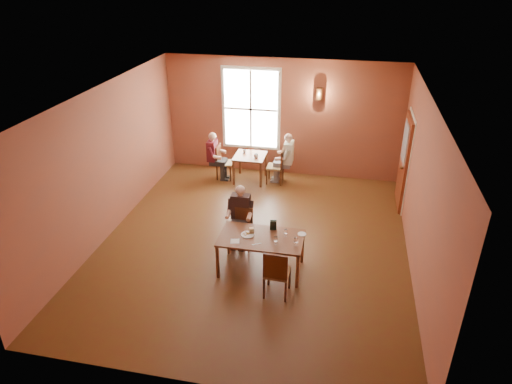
% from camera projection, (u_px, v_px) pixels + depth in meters
% --- Properties ---
extents(ground, '(6.00, 7.00, 0.01)m').
position_uv_depth(ground, '(254.00, 243.00, 9.19)').
color(ground, brown).
rests_on(ground, ground).
extents(wall_back, '(6.00, 0.04, 3.00)m').
position_uv_depth(wall_back, '(282.00, 118.00, 11.56)').
color(wall_back, brown).
rests_on(wall_back, ground).
extents(wall_front, '(6.00, 0.04, 3.00)m').
position_uv_depth(wall_front, '(194.00, 297.00, 5.46)').
color(wall_front, brown).
rests_on(wall_front, ground).
extents(wall_left, '(0.04, 7.00, 3.00)m').
position_uv_depth(wall_left, '(106.00, 162.00, 9.05)').
color(wall_left, brown).
rests_on(wall_left, ground).
extents(wall_right, '(0.04, 7.00, 3.00)m').
position_uv_depth(wall_right, '(421.00, 190.00, 7.97)').
color(wall_right, brown).
rests_on(wall_right, ground).
extents(ceiling, '(6.00, 7.00, 0.04)m').
position_uv_depth(ceiling, '(254.00, 96.00, 7.82)').
color(ceiling, white).
rests_on(ceiling, wall_back).
extents(window, '(1.36, 0.10, 1.96)m').
position_uv_depth(window, '(251.00, 109.00, 11.57)').
color(window, white).
rests_on(window, wall_back).
extents(door, '(0.12, 1.04, 2.10)m').
position_uv_depth(door, '(403.00, 162.00, 10.19)').
color(door, maroon).
rests_on(door, ground).
extents(wall_sconce, '(0.16, 0.16, 0.28)m').
position_uv_depth(wall_sconce, '(319.00, 94.00, 10.99)').
color(wall_sconce, brown).
rests_on(wall_sconce, wall_back).
extents(main_table, '(1.50, 0.84, 0.70)m').
position_uv_depth(main_table, '(261.00, 253.00, 8.25)').
color(main_table, brown).
rests_on(main_table, ground).
extents(chair_diner_main, '(0.36, 0.36, 0.81)m').
position_uv_depth(chair_diner_main, '(242.00, 229.00, 8.88)').
color(chair_diner_main, brown).
rests_on(chair_diner_main, ground).
extents(diner_main, '(0.48, 0.48, 1.19)m').
position_uv_depth(diner_main, '(242.00, 222.00, 8.77)').
color(diner_main, black).
rests_on(diner_main, ground).
extents(chair_empty, '(0.42, 0.42, 0.92)m').
position_uv_depth(chair_empty, '(277.00, 271.00, 7.60)').
color(chair_empty, '#503113').
rests_on(chair_empty, ground).
extents(plate_food, '(0.32, 0.32, 0.03)m').
position_uv_depth(plate_food, '(248.00, 234.00, 8.14)').
color(plate_food, white).
rests_on(plate_food, main_table).
extents(sandwich, '(0.10, 0.10, 0.10)m').
position_uv_depth(sandwich, '(252.00, 231.00, 8.17)').
color(sandwich, tan).
rests_on(sandwich, main_table).
extents(goblet_a, '(0.07, 0.07, 0.16)m').
position_uv_depth(goblet_a, '(286.00, 233.00, 8.07)').
color(goblet_a, white).
rests_on(goblet_a, main_table).
extents(goblet_b, '(0.09, 0.09, 0.18)m').
position_uv_depth(goblet_b, '(296.00, 242.00, 7.80)').
color(goblet_b, white).
rests_on(goblet_b, main_table).
extents(goblet_c, '(0.08, 0.08, 0.17)m').
position_uv_depth(goblet_c, '(276.00, 240.00, 7.84)').
color(goblet_c, white).
rests_on(goblet_c, main_table).
extents(menu_stand, '(0.13, 0.08, 0.19)m').
position_uv_depth(menu_stand, '(273.00, 225.00, 8.26)').
color(menu_stand, black).
rests_on(menu_stand, main_table).
extents(knife, '(0.16, 0.10, 0.00)m').
position_uv_depth(knife, '(257.00, 244.00, 7.89)').
color(knife, silver).
rests_on(knife, main_table).
extents(napkin, '(0.18, 0.18, 0.01)m').
position_uv_depth(napkin, '(235.00, 241.00, 7.97)').
color(napkin, white).
rests_on(napkin, main_table).
extents(side_plate, '(0.20, 0.20, 0.01)m').
position_uv_depth(side_plate, '(302.00, 234.00, 8.17)').
color(side_plate, white).
rests_on(side_plate, main_table).
extents(second_table, '(0.77, 0.77, 0.68)m').
position_uv_depth(second_table, '(250.00, 168.00, 11.65)').
color(second_table, brown).
rests_on(second_table, ground).
extents(chair_diner_white, '(0.40, 0.40, 0.90)m').
position_uv_depth(chair_diner_white, '(275.00, 166.00, 11.48)').
color(chair_diner_white, brown).
rests_on(chair_diner_white, ground).
extents(diner_white, '(0.50, 0.50, 1.26)m').
position_uv_depth(diner_white, '(277.00, 160.00, 11.40)').
color(diner_white, silver).
rests_on(diner_white, ground).
extents(chair_diner_maroon, '(0.39, 0.39, 0.89)m').
position_uv_depth(chair_diner_maroon, '(225.00, 162.00, 11.72)').
color(chair_diner_maroon, '#422215').
rests_on(chair_diner_maroon, ground).
extents(diner_maroon, '(0.48, 0.48, 1.21)m').
position_uv_depth(diner_maroon, '(224.00, 156.00, 11.65)').
color(diner_maroon, maroon).
rests_on(diner_maroon, ground).
extents(cup_a, '(0.13, 0.13, 0.09)m').
position_uv_depth(cup_a, '(256.00, 156.00, 11.34)').
color(cup_a, white).
rests_on(cup_a, second_table).
extents(cup_b, '(0.10, 0.10, 0.09)m').
position_uv_depth(cup_b, '(244.00, 151.00, 11.64)').
color(cup_b, silver).
rests_on(cup_b, second_table).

